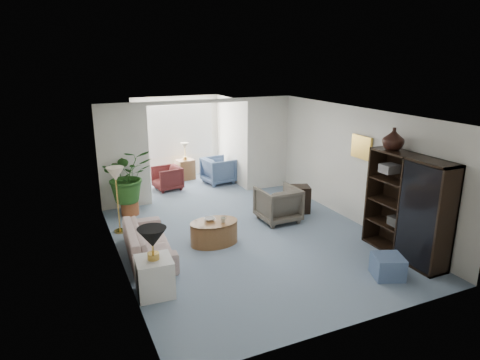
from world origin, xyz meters
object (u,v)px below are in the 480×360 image
plant_pot (130,208)px  cabinet_urn (393,139)px  framed_picture (362,147)px  entertainment_cabinet (407,207)px  table_lamp (152,238)px  coffee_cup (223,220)px  sunroom_chair_blue (218,170)px  coffee_table (214,232)px  coffee_bowl (210,219)px  sunroom_table (186,170)px  wingback_chair (278,204)px  sunroom_chair_maroon (167,178)px  ottoman (388,266)px  end_table (155,277)px  side_table_dark (298,199)px  floor_lamp (115,174)px  sofa (148,241)px

plant_pot → cabinet_urn: bearing=-41.5°
framed_picture → entertainment_cabinet: framed_picture is taller
table_lamp → entertainment_cabinet: bearing=-7.3°
coffee_cup → sunroom_chair_blue: size_ratio=0.13×
coffee_table → coffee_bowl: size_ratio=4.46×
sunroom_table → sunroom_chair_blue: bearing=-45.0°
wingback_chair → sunroom_chair_maroon: bearing=-64.3°
coffee_cup → ottoman: 3.06m
table_lamp → coffee_bowl: (1.43, 1.44, -0.46)m
framed_picture → sunroom_table: framed_picture is taller
end_table → coffee_bowl: size_ratio=2.77×
cabinet_urn → sunroom_chair_maroon: 6.18m
framed_picture → coffee_cup: bearing=175.7°
side_table_dark → entertainment_cabinet: bearing=-78.7°
floor_lamp → table_lamp: bearing=-87.7°
sofa → sunroom_chair_blue: bearing=-33.3°
table_lamp → coffee_cup: (1.63, 1.24, -0.44)m
sofa → wingback_chair: bearing=-76.3°
coffee_cup → sunroom_chair_blue: 4.13m
coffee_bowl → coffee_table: bearing=-63.4°
framed_picture → coffee_table: bearing=174.1°
coffee_table → sunroom_chair_blue: (1.58, 3.78, 0.15)m
wingback_chair → sunroom_table: size_ratio=1.45×
table_lamp → floor_lamp: floor_lamp is taller
sunroom_chair_maroon → wingback_chair: bearing=19.0°
plant_pot → sunroom_chair_blue: (2.79, 1.51, 0.21)m
sofa → wingback_chair: size_ratio=2.20×
sofa → coffee_table: size_ratio=1.98×
wingback_chair → plant_pot: 3.40m
floor_lamp → sunroom_chair_blue: floor_lamp is taller
floor_lamp → wingback_chair: size_ratio=0.42×
entertainment_cabinet → ottoman: size_ratio=4.04×
sofa → side_table_dark: bearing=-73.6°
coffee_table → wingback_chair: (1.70, 0.52, 0.16)m
ottoman → sunroom_chair_maroon: size_ratio=0.66×
framed_picture → wingback_chair: bearing=150.0°
table_lamp → sunroom_chair_maroon: table_lamp is taller
framed_picture → sunroom_table: bearing=115.8°
sunroom_chair_maroon → cabinet_urn: bearing=21.4°
table_lamp → plant_pot: bearing=85.7°
sunroom_table → end_table: bearing=-111.5°
plant_pot → ottoman: bearing=-54.3°
ottoman → framed_picture: bearing=63.3°
floor_lamp → sofa: bearing=-76.8°
end_table → entertainment_cabinet: (4.43, -0.57, 0.65)m
coffee_table → sunroom_table: bearing=79.6°
table_lamp → cabinet_urn: bearing=-0.8°
framed_picture → sunroom_table: (-2.35, 4.85, -1.41)m
sofa → cabinet_urn: 4.81m
table_lamp → sunroom_chair_blue: (3.06, 5.12, -0.57)m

